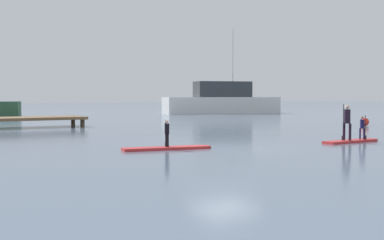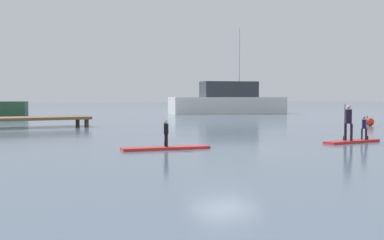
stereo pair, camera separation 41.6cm
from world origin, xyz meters
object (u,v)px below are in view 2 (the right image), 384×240
Objects in this scene: fishing_boat_white_large at (228,101)px; mooring_buoy_mid at (370,122)px; paddler_child_front at (364,127)px; paddler_adult at (348,120)px; paddleboard_near at (166,148)px; paddleboard_far at (353,141)px; paddler_child_solo at (166,132)px.

mooring_buoy_mid is at bearing -99.87° from fishing_boat_white_large.
fishing_boat_white_large is at bearing 67.65° from paddler_child_front.
fishing_boat_white_large reaches higher than paddler_adult.
mooring_buoy_mid is (9.24, 8.20, -0.40)m from paddler_child_front.
paddleboard_near and paddleboard_far have the same top height.
paddler_child_solo is 38.98m from fishing_boat_white_large.
paddler_child_front reaches higher than mooring_buoy_mid.
paddler_child_front reaches higher than paddleboard_far.
paddler_child_front is at bearing -138.41° from mooring_buoy_mid.
paddler_child_solo is (0.01, 0.01, 0.62)m from paddleboard_near.
paddler_child_solo is 8.52m from paddleboard_far.
fishing_boat_white_large is at bearing 66.19° from paddler_adult.
paddleboard_near is 1.11× the size of paddleboard_far.
paddleboard_near is 6.33× the size of mooring_buoy_mid.
paddler_adult is at bearing -9.19° from paddler_child_solo.
paddleboard_far is 35.98m from fishing_boat_white_large.
fishing_boat_white_large reaches higher than paddler_child_solo.
paddler_adult is at bearing -176.39° from paddler_child_front.
paddler_child_front is (9.13, -1.24, 0.62)m from paddleboard_near.
fishing_boat_white_large is 24.76× the size of mooring_buoy_mid.
paddler_adult is 1.07m from paddler_child_front.
mooring_buoy_mid is (-4.31, -24.75, -1.13)m from fishing_boat_white_large.
fishing_boat_white_large reaches higher than paddler_child_front.
paddler_adult is (8.10, -1.31, 0.32)m from paddler_child_solo.
paddler_child_solo is at bearing 171.24° from paddleboard_far.
paddler_child_solo is 1.87× the size of mooring_buoy_mid.
mooring_buoy_mid is at bearing 20.74° from paddler_child_solo.
fishing_boat_white_large is (22.67, 31.70, 0.74)m from paddler_child_solo.
paddler_child_solo is at bearing 52.12° from paddleboard_near.
paddleboard_near is at bearing -125.57° from fishing_boat_white_large.
paddler_child_solo reaches higher than mooring_buoy_mid.
paddler_adult is at bearing -113.81° from fishing_boat_white_large.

